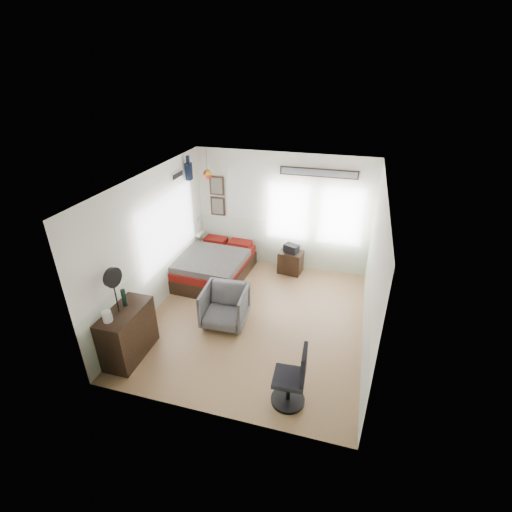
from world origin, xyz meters
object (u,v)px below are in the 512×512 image
object	(u,v)px
bed	(215,266)
armchair	(225,306)
dresser	(128,333)
task_chair	(293,381)
nightstand	(291,262)

from	to	relation	value
bed	armchair	size ratio (longest dim) A/B	2.43
dresser	armchair	size ratio (longest dim) A/B	1.23
bed	armchair	world-z (taller)	armchair
task_chair	armchair	bearing A→B (deg)	133.17
dresser	nightstand	world-z (taller)	dresser
nightstand	task_chair	distance (m)	3.76
dresser	task_chair	world-z (taller)	task_chair
nightstand	task_chair	bearing A→B (deg)	-71.11
dresser	armchair	xyz separation A→B (m)	(1.22, 1.24, -0.08)
nightstand	task_chair	world-z (taller)	task_chair
bed	armchair	distance (m)	1.69
bed	task_chair	size ratio (longest dim) A/B	2.00
dresser	task_chair	bearing A→B (deg)	-4.90
nightstand	bed	bearing A→B (deg)	-148.39
dresser	nightstand	bearing A→B (deg)	59.42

